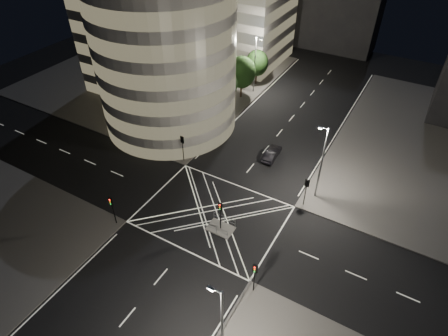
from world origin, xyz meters
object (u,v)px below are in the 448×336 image
Objects in this scene: traffic_signal_nr at (255,273)px; street_lamp_left_far at (255,63)px; central_island at (220,228)px; traffic_signal_island at (220,211)px; sedan at (272,153)px; street_lamp_left_near at (199,109)px; traffic_signal_nl at (112,206)px; street_lamp_right_far at (321,161)px; traffic_signal_fl at (182,144)px; street_lamp_right_near at (221,327)px; traffic_signal_fr at (306,188)px.

street_lamp_left_far is (-18.24, 36.80, 2.63)m from traffic_signal_nr.
street_lamp_left_far is (-11.44, 31.50, 5.47)m from central_island.
sedan is at bearing 91.89° from traffic_signal_island.
street_lamp_left_near is 12.06m from sedan.
street_lamp_right_far is (18.24, 15.80, 2.63)m from traffic_signal_nl.
traffic_signal_nl is at bearing 180.00° from traffic_signal_nr.
traffic_signal_fl is at bearing -83.03° from street_lamp_left_near.
traffic_signal_nr is at bearing -37.93° from traffic_signal_island.
street_lamp_right_far reaches higher than traffic_signal_island.
sedan is (10.94, 1.64, -4.82)m from street_lamp_left_near.
traffic_signal_fl is 1.00× the size of traffic_signal_nl.
street_lamp_left_near and street_lamp_left_far have the same top height.
street_lamp_left_far is at bearing 116.36° from traffic_signal_nr.
street_lamp_right_near is at bearing -21.55° from traffic_signal_nl.
traffic_signal_island is 15.30m from sedan.
traffic_signal_island is at bearing -70.05° from street_lamp_left_far.
street_lamp_left_near reaches higher than sedan.
traffic_signal_nr is at bearing -92.30° from street_lamp_right_far.
traffic_signal_nl and traffic_signal_nr have the same top height.
street_lamp_right_far is at bearing -9.03° from street_lamp_left_near.
street_lamp_left_near is at bearing 130.27° from central_island.
traffic_signal_nr is at bearing 0.00° from traffic_signal_nl.
central_island is 12.36m from traffic_signal_nl.
traffic_signal_island reaches higher than central_island.
traffic_signal_fr is 10.73m from traffic_signal_island.
sedan is (-0.50, 15.14, -2.19)m from traffic_signal_island.
street_lamp_left_near is 32.13m from street_lamp_right_near.
street_lamp_right_far is at bearing 54.70° from central_island.
street_lamp_left_far is at bearing 128.17° from traffic_signal_fr.
street_lamp_left_near reaches higher than traffic_signal_nl.
traffic_signal_island is at bearing -125.30° from street_lamp_right_far.
traffic_signal_fr is (17.60, 13.60, 0.00)m from traffic_signal_nl.
street_lamp_right_near is at bearing -54.03° from street_lamp_left_near.
central_island is at bearing -129.33° from traffic_signal_fr.
traffic_signal_fr is 1.00× the size of traffic_signal_island.
sedan is at bearing 149.70° from street_lamp_right_far.
sedan is at bearing 91.89° from central_island.
traffic_signal_nl reaches higher than central_island.
street_lamp_right_near is at bearing -48.76° from traffic_signal_fl.
street_lamp_right_far is (18.87, -3.00, 0.00)m from street_lamp_left_near.
central_island is 11.10m from traffic_signal_fr.
traffic_signal_fr is at bearing -51.83° from street_lamp_left_far.
sedan reaches higher than central_island.
traffic_signal_island is (0.00, 0.00, 2.84)m from central_island.
street_lamp_right_near is (7.44, -12.50, 2.63)m from traffic_signal_island.
traffic_signal_nl is at bearing 60.21° from sedan.
street_lamp_left_near is 1.00× the size of street_lamp_right_near.
street_lamp_right_near is (0.00, -23.00, 0.00)m from street_lamp_right_far.
traffic_signal_nr is (17.60, 0.00, 0.00)m from traffic_signal_nl.
traffic_signal_fl is 13.62m from traffic_signal_island.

